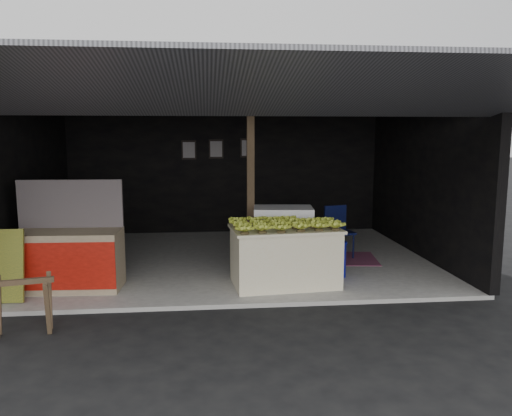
{
  "coord_description": "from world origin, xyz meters",
  "views": [
    {
      "loc": [
        -0.42,
        -6.24,
        2.26
      ],
      "look_at": [
        0.35,
        1.52,
        1.1
      ],
      "focal_mm": 35.0,
      "sensor_mm": 36.0,
      "label": 1
    }
  ],
  "objects": [
    {
      "name": "ground",
      "position": [
        0.0,
        0.0,
        0.0
      ],
      "size": [
        80.0,
        80.0,
        0.0
      ],
      "primitive_type": "plane",
      "color": "black",
      "rests_on": "ground"
    },
    {
      "name": "concrete_slab",
      "position": [
        0.0,
        2.5,
        0.03
      ],
      "size": [
        7.0,
        5.0,
        0.06
      ],
      "primitive_type": "cube",
      "color": "gray",
      "rests_on": "ground"
    },
    {
      "name": "shophouse",
      "position": [
        0.0,
        2.82,
        2.1
      ],
      "size": [
        7.4,
        7.29,
        3.02
      ],
      "color": "black",
      "rests_on": "ground"
    },
    {
      "name": "banana_table",
      "position": [
        0.7,
        0.8,
        0.49
      ],
      "size": [
        1.63,
        1.09,
        0.85
      ],
      "rotation": [
        0.0,
        0.0,
        0.09
      ],
      "color": "silver",
      "rests_on": "concrete_slab"
    },
    {
      "name": "banana_pile",
      "position": [
        0.7,
        0.8,
        1.0
      ],
      "size": [
        1.5,
        0.99,
        0.17
      ],
      "primitive_type": null,
      "rotation": [
        0.0,
        0.0,
        0.09
      ],
      "color": "gold",
      "rests_on": "banana_table"
    },
    {
      "name": "white_crate",
      "position": [
        0.8,
        1.57,
        0.58
      ],
      "size": [
        1.0,
        0.73,
        1.04
      ],
      "rotation": [
        0.0,
        0.0,
        -0.11
      ],
      "color": "white",
      "rests_on": "concrete_slab"
    },
    {
      "name": "neighbor_stall",
      "position": [
        -2.41,
        0.9,
        0.53
      ],
      "size": [
        1.53,
        0.74,
        1.55
      ],
      "rotation": [
        0.0,
        0.0,
        -0.04
      ],
      "color": "#998466",
      "rests_on": "concrete_slab"
    },
    {
      "name": "sawhorse",
      "position": [
        -2.5,
        -0.63,
        0.41
      ],
      "size": [
        0.7,
        0.69,
        0.65
      ],
      "rotation": [
        0.0,
        0.0,
        0.22
      ],
      "color": "brown",
      "rests_on": "ground"
    },
    {
      "name": "water_barrel",
      "position": [
        1.54,
        1.14,
        0.32
      ],
      "size": [
        0.35,
        0.35,
        0.52
      ],
      "primitive_type": "cylinder",
      "color": "#0D1299",
      "rests_on": "concrete_slab"
    },
    {
      "name": "plastic_chair",
      "position": [
        1.93,
        2.42,
        0.6
      ],
      "size": [
        0.52,
        0.52,
        0.92
      ],
      "rotation": [
        0.0,
        0.0,
        0.23
      ],
      "color": "#090E32",
      "rests_on": "concrete_slab"
    },
    {
      "name": "magenta_rug",
      "position": [
        1.81,
        2.23,
        0.07
      ],
      "size": [
        1.62,
        1.19,
        0.01
      ],
      "primitive_type": "cube",
      "rotation": [
        0.0,
        0.0,
        -0.13
      ],
      "color": "#6E1848",
      "rests_on": "concrete_slab"
    },
    {
      "name": "picture_frames",
      "position": [
        -0.17,
        4.89,
        1.93
      ],
      "size": [
        1.62,
        0.04,
        0.46
      ],
      "color": "black",
      "rests_on": "shophouse"
    }
  ]
}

